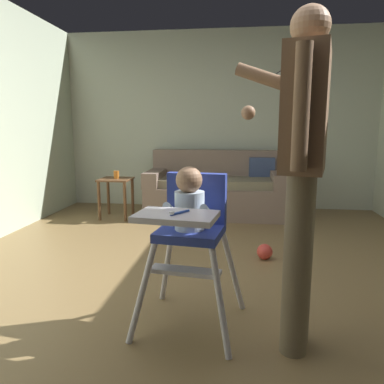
# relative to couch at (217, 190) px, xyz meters

# --- Properties ---
(ground) EXTENTS (6.05, 7.53, 0.10)m
(ground) POSITION_rel_couch_xyz_m (-0.02, -2.48, -0.38)
(ground) COLOR olive
(wall_far) EXTENTS (5.25, 0.06, 2.54)m
(wall_far) POSITION_rel_couch_xyz_m (-0.02, 0.52, 0.94)
(wall_far) COLOR beige
(wall_far) RESTS_ON ground
(couch) EXTENTS (1.84, 0.86, 0.86)m
(couch) POSITION_rel_couch_xyz_m (0.00, 0.00, 0.00)
(couch) COLOR #7F695B
(couch) RESTS_ON ground
(high_chair) EXTENTS (0.68, 0.78, 0.97)m
(high_chair) POSITION_rel_couch_xyz_m (0.02, -2.91, 0.33)
(high_chair) COLOR silver
(high_chair) RESTS_ON ground
(adult_standing) EXTENTS (0.50, 0.58, 1.74)m
(adult_standing) POSITION_rel_couch_xyz_m (0.60, -3.06, 0.66)
(adult_standing) COLOR brown
(adult_standing) RESTS_ON ground
(toy_ball) EXTENTS (0.14, 0.14, 0.14)m
(toy_ball) POSITION_rel_couch_xyz_m (0.54, -1.72, -0.26)
(toy_ball) COLOR #D13D33
(toy_ball) RESTS_ON ground
(side_table) EXTENTS (0.40, 0.40, 0.52)m
(side_table) POSITION_rel_couch_xyz_m (-1.29, -0.37, 0.05)
(side_table) COLOR brown
(side_table) RESTS_ON ground
(sippy_cup) EXTENTS (0.07, 0.07, 0.10)m
(sippy_cup) POSITION_rel_couch_xyz_m (-1.28, -0.37, 0.24)
(sippy_cup) COLOR orange
(sippy_cup) RESTS_ON side_table
(wall_clock) EXTENTS (0.27, 0.04, 0.27)m
(wall_clock) POSITION_rel_couch_xyz_m (0.88, 0.48, 1.49)
(wall_clock) COLOR white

